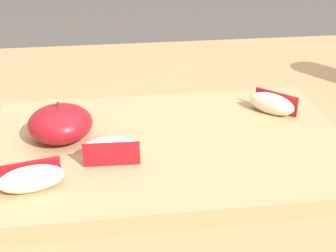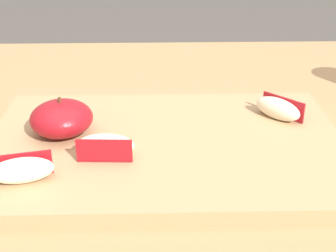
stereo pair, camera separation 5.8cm
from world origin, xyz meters
The scene contains 6 objects.
dining_table centered at (0.00, 0.00, 0.65)m, with size 1.37×0.84×0.75m.
cutting_board centered at (0.01, -0.06, 0.76)m, with size 0.45×0.30×0.02m.
apple_half_skin_up centered at (-0.12, -0.04, 0.79)m, with size 0.08×0.08×0.05m.
apple_wedge_near_knife centered at (-0.14, -0.16, 0.78)m, with size 0.07×0.04×0.03m.
apple_wedge_right centered at (-0.06, -0.10, 0.78)m, with size 0.07×0.03×0.03m.
apple_wedge_back centered at (0.17, 0.00, 0.78)m, with size 0.06×0.06×0.03m.
Camera 2 is at (-0.00, -0.59, 1.05)m, focal length 50.40 mm.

